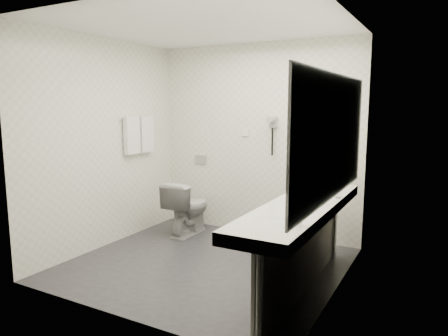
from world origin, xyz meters
The scene contains 31 objects.
floor centered at (0.00, 0.00, 0.00)m, with size 2.80×2.80×0.00m, color #2B2B31.
ceiling centered at (0.00, 0.00, 2.50)m, with size 2.80×2.80×0.00m, color white.
wall_back centered at (0.00, 1.30, 1.25)m, with size 2.80×2.80×0.00m, color white.
wall_front centered at (0.00, -1.30, 1.25)m, with size 2.80×2.80×0.00m, color white.
wall_left centered at (-1.40, 0.00, 1.25)m, with size 2.60×2.60×0.00m, color white.
wall_right centered at (1.40, 0.00, 1.25)m, with size 2.60×2.60×0.00m, color white.
vanity_counter centered at (1.12, -0.20, 0.80)m, with size 0.55×2.20×0.10m, color white.
vanity_panel centered at (1.15, -0.20, 0.38)m, with size 0.03×2.15×0.75m, color gray.
vanity_post_near centered at (1.18, -1.24, 0.38)m, with size 0.06×0.06×0.75m, color silver.
vanity_post_far centered at (1.18, 0.84, 0.38)m, with size 0.06×0.06×0.75m, color silver.
mirror centered at (1.39, -0.20, 1.45)m, with size 0.02×2.20×1.05m, color #B2BCC6.
basin_near centered at (1.12, -0.85, 0.83)m, with size 0.40×0.31×0.05m, color white.
basin_far centered at (1.12, 0.45, 0.83)m, with size 0.40×0.31×0.05m, color white.
faucet_near centered at (1.32, -0.85, 0.92)m, with size 0.04×0.04×0.15m, color silver.
faucet_far centered at (1.32, 0.45, 0.92)m, with size 0.04×0.04×0.15m, color silver.
soap_bottle_a centered at (1.27, -0.16, 0.91)m, with size 0.05×0.05×0.11m, color silver.
soap_bottle_b centered at (1.07, 0.01, 0.90)m, with size 0.08×0.08×0.10m, color silver.
glass_left centered at (1.25, 0.01, 0.90)m, with size 0.06×0.06×0.11m, color silver.
glass_right centered at (1.35, 0.19, 0.91)m, with size 0.06×0.06×0.11m, color silver.
toilet centered at (-0.76, 0.81, 0.36)m, with size 0.41×0.71×0.72m, color white.
flush_plate centered at (-0.85, 1.29, 0.95)m, with size 0.18×0.02×0.12m, color #B2B5BA.
pedal_bin centered at (0.35, 0.66, 0.16)m, with size 0.23×0.23×0.32m, color #B2B5BA.
bin_lid centered at (0.35, 0.66, 0.33)m, with size 0.23×0.23×0.01m, color #B2B5BA.
towel_rail centered at (-1.35, 0.55, 1.55)m, with size 0.02×0.02×0.62m, color silver.
towel_near centered at (-1.34, 0.41, 1.33)m, with size 0.07×0.24×0.48m, color white.
towel_far centered at (-1.34, 0.69, 1.33)m, with size 0.07×0.24×0.48m, color white.
dryer_cradle centered at (0.25, 1.27, 1.50)m, with size 0.10×0.04×0.14m, color #9C9CA1.
dryer_barrel centered at (0.25, 1.20, 1.53)m, with size 0.08×0.08×0.14m, color #9C9CA1.
dryer_cord centered at (0.25, 1.26, 1.25)m, with size 0.02×0.02×0.35m, color black.
switch_plate_a centered at (-0.15, 1.29, 1.35)m, with size 0.09×0.02×0.09m, color white.
switch_plate_b centered at (0.55, 1.29, 1.35)m, with size 0.09×0.02×0.09m, color white.
Camera 1 is at (2.23, -3.65, 1.71)m, focal length 33.02 mm.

